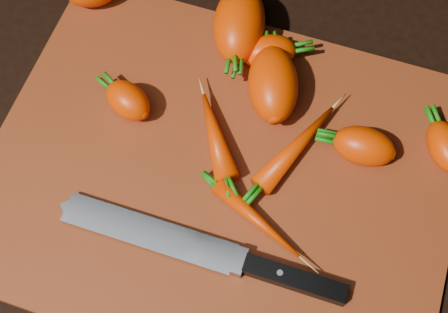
% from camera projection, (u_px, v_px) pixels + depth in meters
% --- Properties ---
extents(ground, '(2.00, 2.00, 0.01)m').
position_uv_depth(ground, '(221.00, 178.00, 0.69)').
color(ground, black).
extents(cutting_board, '(0.50, 0.40, 0.01)m').
position_uv_depth(cutting_board, '(221.00, 174.00, 0.68)').
color(cutting_board, maroon).
rests_on(cutting_board, ground).
extents(carrot_1, '(0.07, 0.06, 0.04)m').
position_uv_depth(carrot_1, '(128.00, 101.00, 0.69)').
color(carrot_1, '#DA3500').
rests_on(carrot_1, cutting_board).
extents(carrot_2, '(0.08, 0.11, 0.06)m').
position_uv_depth(carrot_2, '(239.00, 24.00, 0.72)').
color(carrot_2, '#DA3500').
rests_on(carrot_2, cutting_board).
extents(carrot_3, '(0.08, 0.11, 0.06)m').
position_uv_depth(carrot_3, '(273.00, 84.00, 0.68)').
color(carrot_3, '#DA3500').
rests_on(carrot_3, cutting_board).
extents(carrot_4, '(0.07, 0.04, 0.04)m').
position_uv_depth(carrot_4, '(364.00, 146.00, 0.66)').
color(carrot_4, '#DA3500').
rests_on(carrot_4, cutting_board).
extents(carrot_5, '(0.07, 0.06, 0.04)m').
position_uv_depth(carrot_5, '(269.00, 52.00, 0.71)').
color(carrot_5, '#DA3500').
rests_on(carrot_5, cutting_board).
extents(carrot_6, '(0.06, 0.07, 0.04)m').
position_uv_depth(carrot_6, '(445.00, 146.00, 0.66)').
color(carrot_6, '#DA3500').
rests_on(carrot_6, cutting_board).
extents(carrot_7, '(0.07, 0.13, 0.03)m').
position_uv_depth(carrot_7, '(297.00, 146.00, 0.67)').
color(carrot_7, '#DA3500').
rests_on(carrot_7, cutting_board).
extents(carrot_8, '(0.11, 0.06, 0.02)m').
position_uv_depth(carrot_8, '(258.00, 220.00, 0.64)').
color(carrot_8, '#DA3500').
rests_on(carrot_8, cutting_board).
extents(carrot_9, '(0.08, 0.10, 0.03)m').
position_uv_depth(carrot_9, '(215.00, 135.00, 0.67)').
color(carrot_9, '#DA3500').
rests_on(carrot_9, cutting_board).
extents(knife, '(0.30, 0.03, 0.02)m').
position_uv_depth(knife, '(165.00, 238.00, 0.63)').
color(knife, gray).
rests_on(knife, cutting_board).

